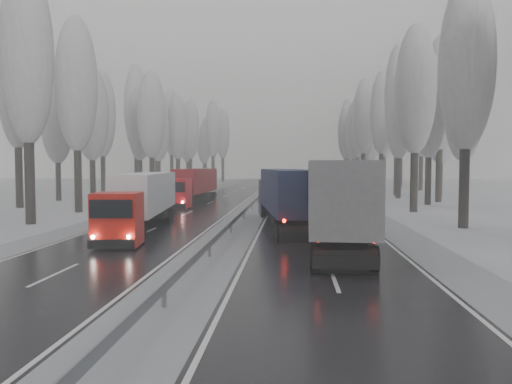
# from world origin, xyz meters

# --- Properties ---
(ground) EXTENTS (260.00, 260.00, 0.00)m
(ground) POSITION_xyz_m (0.00, 0.00, 0.00)
(ground) COLOR silver
(ground) RESTS_ON ground
(carriageway_right) EXTENTS (7.50, 200.00, 0.03)m
(carriageway_right) POSITION_xyz_m (5.25, 30.00, 0.01)
(carriageway_right) COLOR black
(carriageway_right) RESTS_ON ground
(carriageway_left) EXTENTS (7.50, 200.00, 0.03)m
(carriageway_left) POSITION_xyz_m (-5.25, 30.00, 0.01)
(carriageway_left) COLOR black
(carriageway_left) RESTS_ON ground
(median_slush) EXTENTS (3.00, 200.00, 0.04)m
(median_slush) POSITION_xyz_m (0.00, 30.00, 0.02)
(median_slush) COLOR #94969B
(median_slush) RESTS_ON ground
(shoulder_right) EXTENTS (2.40, 200.00, 0.04)m
(shoulder_right) POSITION_xyz_m (10.20, 30.00, 0.02)
(shoulder_right) COLOR #94969B
(shoulder_right) RESTS_ON ground
(shoulder_left) EXTENTS (2.40, 200.00, 0.04)m
(shoulder_left) POSITION_xyz_m (-10.20, 30.00, 0.02)
(shoulder_left) COLOR #94969B
(shoulder_left) RESTS_ON ground
(median_guardrail) EXTENTS (0.12, 200.00, 0.76)m
(median_guardrail) POSITION_xyz_m (0.00, 29.99, 0.60)
(median_guardrail) COLOR slate
(median_guardrail) RESTS_ON ground
(tree_16) EXTENTS (3.60, 3.60, 16.53)m
(tree_16) POSITION_xyz_m (15.04, 15.67, 10.67)
(tree_16) COLOR black
(tree_16) RESTS_ON ground
(tree_18) EXTENTS (3.60, 3.60, 16.58)m
(tree_18) POSITION_xyz_m (14.51, 27.03, 10.70)
(tree_18) COLOR black
(tree_18) RESTS_ON ground
(tree_19) EXTENTS (3.60, 3.60, 14.57)m
(tree_19) POSITION_xyz_m (20.02, 31.03, 9.42)
(tree_19) COLOR black
(tree_19) RESTS_ON ground
(tree_20) EXTENTS (3.60, 3.60, 15.71)m
(tree_20) POSITION_xyz_m (17.90, 35.17, 10.14)
(tree_20) COLOR black
(tree_20) RESTS_ON ground
(tree_21) EXTENTS (3.60, 3.60, 18.62)m
(tree_21) POSITION_xyz_m (20.12, 39.17, 12.00)
(tree_21) COLOR black
(tree_21) RESTS_ON ground
(tree_22) EXTENTS (3.60, 3.60, 15.86)m
(tree_22) POSITION_xyz_m (17.02, 45.60, 10.24)
(tree_22) COLOR black
(tree_22) RESTS_ON ground
(tree_23) EXTENTS (3.60, 3.60, 13.55)m
(tree_23) POSITION_xyz_m (23.31, 49.60, 8.77)
(tree_23) COLOR black
(tree_23) RESTS_ON ground
(tree_24) EXTENTS (3.60, 3.60, 20.49)m
(tree_24) POSITION_xyz_m (17.90, 51.02, 13.19)
(tree_24) COLOR black
(tree_24) RESTS_ON ground
(tree_25) EXTENTS (3.60, 3.60, 19.44)m
(tree_25) POSITION_xyz_m (24.81, 55.02, 12.52)
(tree_25) COLOR black
(tree_25) RESTS_ON ground
(tree_26) EXTENTS (3.60, 3.60, 18.78)m
(tree_26) POSITION_xyz_m (17.56, 61.27, 12.10)
(tree_26) COLOR black
(tree_26) RESTS_ON ground
(tree_27) EXTENTS (3.60, 3.60, 17.62)m
(tree_27) POSITION_xyz_m (24.72, 65.27, 11.36)
(tree_27) COLOR black
(tree_27) RESTS_ON ground
(tree_28) EXTENTS (3.60, 3.60, 19.62)m
(tree_28) POSITION_xyz_m (16.34, 71.95, 12.64)
(tree_28) COLOR black
(tree_28) RESTS_ON ground
(tree_29) EXTENTS (3.60, 3.60, 18.11)m
(tree_29) POSITION_xyz_m (23.71, 75.95, 11.67)
(tree_29) COLOR black
(tree_29) RESTS_ON ground
(tree_30) EXTENTS (3.60, 3.60, 17.86)m
(tree_30) POSITION_xyz_m (16.56, 81.70, 11.52)
(tree_30) COLOR black
(tree_30) RESTS_ON ground
(tree_31) EXTENTS (3.60, 3.60, 18.58)m
(tree_31) POSITION_xyz_m (22.48, 85.70, 11.97)
(tree_31) COLOR black
(tree_31) RESTS_ON ground
(tree_32) EXTENTS (3.60, 3.60, 17.33)m
(tree_32) POSITION_xyz_m (16.63, 89.21, 11.18)
(tree_32) COLOR black
(tree_32) RESTS_ON ground
(tree_33) EXTENTS (3.60, 3.60, 14.33)m
(tree_33) POSITION_xyz_m (19.77, 93.21, 9.26)
(tree_33) COLOR black
(tree_33) RESTS_ON ground
(tree_34) EXTENTS (3.60, 3.60, 17.63)m
(tree_34) POSITION_xyz_m (15.73, 96.32, 11.37)
(tree_34) COLOR black
(tree_34) RESTS_ON ground
(tree_35) EXTENTS (3.60, 3.60, 18.25)m
(tree_35) POSITION_xyz_m (24.94, 100.32, 11.77)
(tree_35) COLOR black
(tree_35) RESTS_ON ground
(tree_36) EXTENTS (3.60, 3.60, 20.23)m
(tree_36) POSITION_xyz_m (17.04, 106.16, 13.02)
(tree_36) COLOR black
(tree_36) RESTS_ON ground
(tree_37) EXTENTS (3.60, 3.60, 16.37)m
(tree_37) POSITION_xyz_m (24.02, 110.16, 10.56)
(tree_37) COLOR black
(tree_37) RESTS_ON ground
(tree_38) EXTENTS (3.60, 3.60, 17.97)m
(tree_38) POSITION_xyz_m (18.73, 116.73, 11.59)
(tree_38) COLOR black
(tree_38) RESTS_ON ground
(tree_39) EXTENTS (3.60, 3.60, 16.19)m
(tree_39) POSITION_xyz_m (21.55, 120.73, 10.45)
(tree_39) COLOR black
(tree_39) RESTS_ON ground
(tree_56) EXTENTS (3.60, 3.60, 18.12)m
(tree_56) POSITION_xyz_m (-14.71, 15.70, 11.68)
(tree_56) COLOR black
(tree_56) RESTS_ON ground
(tree_58) EXTENTS (3.60, 3.60, 17.21)m
(tree_58) POSITION_xyz_m (-15.13, 24.57, 11.10)
(tree_58) COLOR black
(tree_58) RESTS_ON ground
(tree_59) EXTENTS (3.60, 3.60, 18.41)m
(tree_59) POSITION_xyz_m (-22.80, 28.57, 11.87)
(tree_59) COLOR black
(tree_59) RESTS_ON ground
(tree_60) EXTENTS (3.60, 3.60, 14.84)m
(tree_60) POSITION_xyz_m (-17.75, 34.20, 9.59)
(tree_60) COLOR black
(tree_60) RESTS_ON ground
(tree_61) EXTENTS (3.60, 3.60, 13.95)m
(tree_61) POSITION_xyz_m (-23.52, 38.20, 9.02)
(tree_61) COLOR black
(tree_61) RESTS_ON ground
(tree_62) EXTENTS (3.60, 3.60, 16.04)m
(tree_62) POSITION_xyz_m (-13.94, 43.73, 10.36)
(tree_62) COLOR black
(tree_62) RESTS_ON ground
(tree_63) EXTENTS (3.60, 3.60, 16.88)m
(tree_63) POSITION_xyz_m (-21.85, 47.73, 10.89)
(tree_63) COLOR black
(tree_63) RESTS_ON ground
(tree_64) EXTENTS (3.60, 3.60, 15.42)m
(tree_64) POSITION_xyz_m (-18.26, 52.71, 9.96)
(tree_64) COLOR black
(tree_64) RESTS_ON ground
(tree_65) EXTENTS (3.60, 3.60, 19.48)m
(tree_65) POSITION_xyz_m (-20.05, 56.71, 12.55)
(tree_65) COLOR black
(tree_65) RESTS_ON ground
(tree_66) EXTENTS (3.60, 3.60, 15.23)m
(tree_66) POSITION_xyz_m (-18.16, 62.35, 9.84)
(tree_66) COLOR black
(tree_66) RESTS_ON ground
(tree_67) EXTENTS (3.60, 3.60, 17.09)m
(tree_67) POSITION_xyz_m (-19.54, 66.35, 11.03)
(tree_67) COLOR black
(tree_67) RESTS_ON ground
(tree_68) EXTENTS (3.60, 3.60, 16.65)m
(tree_68) POSITION_xyz_m (-16.58, 69.11, 10.75)
(tree_68) COLOR black
(tree_68) RESTS_ON ground
(tree_69) EXTENTS (3.60, 3.60, 19.35)m
(tree_69) POSITION_xyz_m (-21.42, 73.11, 12.46)
(tree_69) COLOR black
(tree_69) RESTS_ON ground
(tree_70) EXTENTS (3.60, 3.60, 17.09)m
(tree_70) POSITION_xyz_m (-16.33, 79.19, 11.03)
(tree_70) COLOR black
(tree_70) RESTS_ON ground
(tree_71) EXTENTS (3.60, 3.60, 19.61)m
(tree_71) POSITION_xyz_m (-21.09, 83.19, 12.63)
(tree_71) COLOR black
(tree_71) RESTS_ON ground
(tree_72) EXTENTS (3.60, 3.60, 15.11)m
(tree_72) POSITION_xyz_m (-18.93, 88.54, 9.76)
(tree_72) COLOR black
(tree_72) RESTS_ON ground
(tree_73) EXTENTS (3.60, 3.60, 17.22)m
(tree_73) POSITION_xyz_m (-21.82, 92.54, 11.11)
(tree_73) COLOR black
(tree_73) RESTS_ON ground
(tree_74) EXTENTS (3.60, 3.60, 19.68)m
(tree_74) POSITION_xyz_m (-15.07, 99.33, 12.67)
(tree_74) COLOR black
(tree_74) RESTS_ON ground
(tree_75) EXTENTS (3.60, 3.60, 18.60)m
(tree_75) POSITION_xyz_m (-24.20, 103.33, 11.99)
(tree_75) COLOR black
(tree_75) RESTS_ON ground
(tree_76) EXTENTS (3.60, 3.60, 18.55)m
(tree_76) POSITION_xyz_m (-14.05, 108.72, 11.95)
(tree_76) COLOR black
(tree_76) RESTS_ON ground
(tree_77) EXTENTS (3.60, 3.60, 14.32)m
(tree_77) POSITION_xyz_m (-19.66, 112.72, 9.26)
(tree_77) COLOR black
(tree_77) RESTS_ON ground
(tree_78) EXTENTS (3.60, 3.60, 19.55)m
(tree_78) POSITION_xyz_m (-17.56, 115.31, 12.59)
(tree_78) COLOR black
(tree_78) RESTS_ON ground
(tree_79) EXTENTS (3.60, 3.60, 17.07)m
(tree_79) POSITION_xyz_m (-20.33, 119.31, 11.01)
(tree_79) COLOR black
(tree_79) RESTS_ON ground
(truck_grey_tarp) EXTENTS (3.16, 17.05, 4.35)m
(truck_grey_tarp) POSITION_xyz_m (5.91, 7.94, 2.54)
(truck_grey_tarp) COLOR #424246
(truck_grey_tarp) RESTS_ON ground
(truck_blue_box) EXTENTS (4.36, 15.23, 3.87)m
(truck_blue_box) POSITION_xyz_m (3.16, 15.48, 2.26)
(truck_blue_box) COLOR #1B2545
(truck_blue_box) RESTS_ON ground
(truck_cream_box) EXTENTS (2.53, 14.41, 3.68)m
(truck_cream_box) POSITION_xyz_m (7.44, 41.44, 2.15)
(truck_cream_box) COLOR #A9A696
(truck_cream_box) RESTS_ON ground
(box_truck_distant) EXTENTS (3.04, 7.89, 2.88)m
(box_truck_distant) POSITION_xyz_m (2.53, 91.97, 1.47)
(box_truck_distant) COLOR #A6A7AD
(box_truck_distant) RESTS_ON ground
(truck_red_white) EXTENTS (3.68, 14.29, 3.63)m
(truck_red_white) POSITION_xyz_m (-5.73, 12.89, 2.12)
(truck_red_white) COLOR red
(truck_red_white) RESTS_ON ground
(truck_red_red) EXTENTS (2.86, 14.71, 3.75)m
(truck_red_red) POSITION_xyz_m (-6.82, 34.66, 2.19)
(truck_red_red) COLOR red
(truck_red_red) RESTS_ON ground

